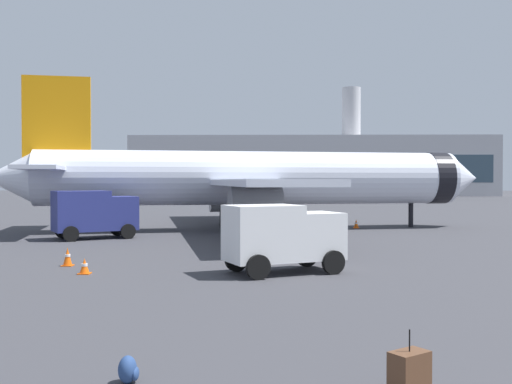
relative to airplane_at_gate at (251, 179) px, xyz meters
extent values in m
cylinder|color=silver|center=(0.23, 0.05, 0.04)|extent=(30.13, 9.96, 3.80)
cone|color=silver|center=(16.07, 3.42, 0.04)|extent=(3.10, 4.03, 3.61)
cone|color=silver|center=(-16.01, -3.41, 0.04)|extent=(3.84, 4.01, 3.42)
cylinder|color=black|center=(13.92, 2.96, 0.04)|extent=(2.18, 4.08, 3.88)
cube|color=silver|center=(-2.41, 7.67, -0.26)|extent=(8.02, 16.65, 0.36)
cube|color=silver|center=(0.92, -7.98, -0.26)|extent=(8.02, 16.65, 0.36)
cylinder|color=gray|center=(-1.89, 5.22, -1.56)|extent=(3.59, 2.82, 2.20)
cylinder|color=gray|center=(0.39, -5.54, -1.56)|extent=(3.59, 2.82, 2.20)
cube|color=orange|center=(-12.98, -2.76, 3.64)|extent=(4.38, 1.27, 6.40)
cube|color=silver|center=(-14.13, 0.27, 0.64)|extent=(3.79, 6.41, 0.24)
cube|color=silver|center=(-12.80, -5.99, 0.64)|extent=(3.79, 6.41, 0.24)
cylinder|color=black|center=(11.97, 2.55, -2.76)|extent=(0.36, 0.36, 1.80)
cylinder|color=black|center=(-2.23, 1.98, -2.76)|extent=(0.44, 0.44, 1.80)
cylinder|color=black|center=(-1.23, -2.71, -2.76)|extent=(0.44, 0.44, 1.80)
cube|color=navy|center=(-7.93, -5.83, -2.14)|extent=(2.56, 2.75, 2.04)
cube|color=#1E232D|center=(-7.32, -5.47, -1.66)|extent=(1.08, 1.75, 0.84)
cube|color=navy|center=(-10.00, -7.05, -1.96)|extent=(3.81, 3.48, 2.40)
cylinder|color=black|center=(-8.41, -4.78, -3.21)|extent=(0.89, 0.65, 0.90)
cylinder|color=black|center=(-7.25, -6.76, -3.21)|extent=(0.89, 0.65, 0.90)
cylinder|color=black|center=(-11.31, -6.49, -3.21)|extent=(0.89, 0.65, 0.90)
cylinder|color=black|center=(-10.14, -8.47, -3.21)|extent=(0.89, 0.65, 0.90)
cube|color=white|center=(2.99, -19.01, -2.27)|extent=(2.43, 2.55, 1.78)
cube|color=#1E232D|center=(3.67, -18.70, -1.85)|extent=(0.82, 1.67, 0.74)
cube|color=white|center=(0.99, -19.92, -2.11)|extent=(3.23, 2.92, 2.10)
cylinder|color=black|center=(2.75, -17.96, -3.21)|extent=(0.91, 0.57, 0.90)
cylinder|color=black|center=(3.63, -19.88, -3.21)|extent=(0.91, 0.57, 0.90)
cylinder|color=black|center=(-0.05, -19.24, -3.21)|extent=(0.91, 0.57, 0.90)
cylinder|color=black|center=(0.82, -21.15, -3.21)|extent=(0.91, 0.57, 0.90)
cube|color=#F2590C|center=(7.68, 1.43, -3.64)|extent=(0.44, 0.44, 0.04)
cone|color=#F2590C|center=(7.68, 1.43, -3.31)|extent=(0.36, 0.36, 0.62)
cylinder|color=white|center=(7.68, 1.43, -3.28)|extent=(0.23, 0.23, 0.10)
cube|color=#F2590C|center=(-7.07, -17.95, -3.64)|extent=(0.44, 0.44, 0.04)
cone|color=#F2590C|center=(-7.07, -17.95, -3.26)|extent=(0.36, 0.36, 0.72)
cylinder|color=white|center=(-7.07, -17.95, -3.22)|extent=(0.23, 0.23, 0.10)
cube|color=#F2590C|center=(-5.73, -19.98, -3.64)|extent=(0.44, 0.44, 0.04)
cone|color=#F2590C|center=(-5.73, -19.98, -3.34)|extent=(0.36, 0.36, 0.55)
cylinder|color=white|center=(-5.73, -19.98, -3.31)|extent=(0.23, 0.23, 0.10)
cube|color=brown|center=(3.47, -32.30, -3.27)|extent=(0.75, 0.70, 0.70)
cylinder|color=black|center=(3.47, -32.30, -2.74)|extent=(0.02, 0.02, 0.36)
ellipsoid|color=navy|center=(-1.27, -31.77, -3.42)|extent=(0.32, 0.40, 0.48)
ellipsoid|color=navy|center=(-1.13, -31.77, -3.49)|extent=(0.12, 0.28, 0.24)
cube|color=#B2B2B7|center=(11.40, 98.79, 3.16)|extent=(83.09, 20.98, 13.64)
cube|color=#334756|center=(11.40, 88.25, 2.48)|extent=(78.94, 0.10, 6.14)
cylinder|color=#B2B2B7|center=(21.12, 98.79, 15.98)|extent=(4.40, 4.40, 12.00)
camera|label=1|loc=(1.16, -41.82, -0.13)|focal=41.16mm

